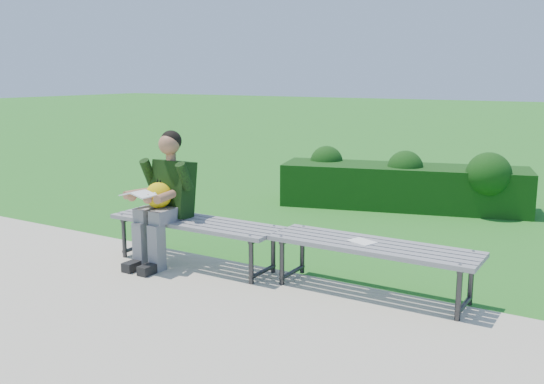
{
  "coord_description": "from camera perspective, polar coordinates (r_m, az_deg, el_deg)",
  "views": [
    {
      "loc": [
        3.12,
        -4.81,
        1.88
      ],
      "look_at": [
        0.3,
        -0.16,
        0.82
      ],
      "focal_mm": 40.0,
      "sensor_mm": 36.0,
      "label": 1
    }
  ],
  "objects": [
    {
      "name": "paper_sheet",
      "position": [
        5.24,
        8.47,
        -4.63
      ],
      "size": [
        0.26,
        0.23,
        0.01
      ],
      "color": "white",
      "rests_on": "bench_right"
    },
    {
      "name": "ground",
      "position": [
        6.04,
        -1.62,
        -7.08
      ],
      "size": [
        80.0,
        80.0,
        0.0
      ],
      "color": "#2A6F1C",
      "rests_on": "ground"
    },
    {
      "name": "seated_boy",
      "position": [
        6.04,
        -10.11,
        -0.22
      ],
      "size": [
        0.56,
        0.76,
        1.31
      ],
      "color": "slate",
      "rests_on": "walkway"
    },
    {
      "name": "bench_right",
      "position": [
        5.22,
        9.46,
        -5.39
      ],
      "size": [
        1.8,
        0.5,
        0.46
      ],
      "color": "slate",
      "rests_on": "walkway"
    },
    {
      "name": "bench_left",
      "position": [
        5.99,
        -7.24,
        -3.17
      ],
      "size": [
        1.8,
        0.5,
        0.46
      ],
      "color": "slate",
      "rests_on": "walkway"
    },
    {
      "name": "hedge",
      "position": [
        8.79,
        12.54,
        0.82
      ],
      "size": [
        3.52,
        1.73,
        0.87
      ],
      "color": "#123F13",
      "rests_on": "ground"
    },
    {
      "name": "walkway",
      "position": [
        4.76,
        -13.43,
        -12.4
      ],
      "size": [
        30.0,
        3.5,
        0.02
      ],
      "color": "#AFA390",
      "rests_on": "ground"
    }
  ]
}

